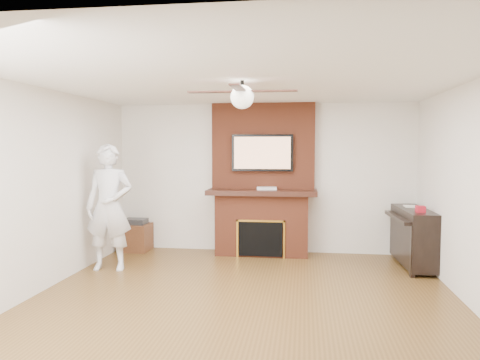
# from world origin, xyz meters

# --- Properties ---
(room_shell) EXTENTS (5.36, 5.86, 2.86)m
(room_shell) POSITION_xyz_m (0.00, 0.00, 1.25)
(room_shell) COLOR #543818
(room_shell) RESTS_ON ground
(fireplace) EXTENTS (1.78, 0.64, 2.50)m
(fireplace) POSITION_xyz_m (0.00, 2.55, 1.00)
(fireplace) COLOR brown
(fireplace) RESTS_ON ground
(tv) EXTENTS (1.00, 0.08, 0.60)m
(tv) POSITION_xyz_m (0.00, 2.50, 1.68)
(tv) COLOR black
(tv) RESTS_ON fireplace
(ceiling_fan) EXTENTS (1.21, 1.21, 0.31)m
(ceiling_fan) POSITION_xyz_m (-0.00, 0.00, 2.33)
(ceiling_fan) COLOR black
(ceiling_fan) RESTS_ON room_shell
(person) EXTENTS (0.72, 0.53, 1.82)m
(person) POSITION_xyz_m (-2.10, 1.24, 0.91)
(person) COLOR silver
(person) RESTS_ON ground
(side_table) EXTENTS (0.48, 0.48, 0.55)m
(side_table) POSITION_xyz_m (-2.17, 2.48, 0.25)
(side_table) COLOR #542D18
(side_table) RESTS_ON ground
(piano) EXTENTS (0.55, 1.34, 0.95)m
(piano) POSITION_xyz_m (2.29, 2.00, 0.46)
(piano) COLOR black
(piano) RESTS_ON ground
(cable_box) EXTENTS (0.33, 0.21, 0.05)m
(cable_box) POSITION_xyz_m (0.08, 2.45, 1.10)
(cable_box) COLOR silver
(cable_box) RESTS_ON fireplace
(candle_orange) EXTENTS (0.07, 0.07, 0.13)m
(candle_orange) POSITION_xyz_m (-0.10, 2.34, 0.07)
(candle_orange) COLOR orange
(candle_orange) RESTS_ON ground
(candle_green) EXTENTS (0.07, 0.07, 0.08)m
(candle_green) POSITION_xyz_m (-0.06, 2.32, 0.04)
(candle_green) COLOR #48752E
(candle_green) RESTS_ON ground
(candle_cream) EXTENTS (0.09, 0.09, 0.11)m
(candle_cream) POSITION_xyz_m (0.07, 2.37, 0.05)
(candle_cream) COLOR beige
(candle_cream) RESTS_ON ground
(candle_blue) EXTENTS (0.06, 0.06, 0.07)m
(candle_blue) POSITION_xyz_m (0.13, 2.29, 0.04)
(candle_blue) COLOR #315E95
(candle_blue) RESTS_ON ground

